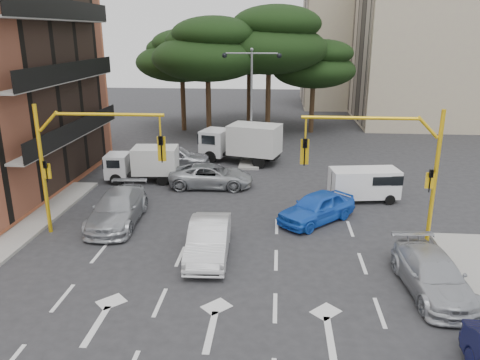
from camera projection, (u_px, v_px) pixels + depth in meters
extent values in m
plane|color=#28282B|center=(228.00, 258.00, 19.42)|extent=(120.00, 120.00, 0.00)
cube|color=gray|center=(251.00, 158.00, 34.59)|extent=(1.40, 6.00, 0.15)
cube|color=black|center=(56.00, 88.00, 26.02)|extent=(0.12, 14.72, 11.20)
cube|color=#BCB08D|center=(466.00, 31.00, 45.50)|extent=(20.00, 12.00, 18.00)
cube|color=black|center=(361.00, 37.00, 46.45)|extent=(0.12, 11.04, 16.20)
cube|color=#BCB08D|center=(370.00, 40.00, 57.75)|extent=(16.00, 12.00, 16.00)
cube|color=black|center=(304.00, 44.00, 58.54)|extent=(0.12, 11.04, 14.20)
cylinder|color=#382616|center=(209.00, 111.00, 39.87)|extent=(0.44, 0.44, 4.95)
ellipsoid|color=black|center=(208.00, 58.00, 38.52)|extent=(9.15, 9.15, 3.87)
ellipsoid|color=black|center=(214.00, 34.00, 37.53)|extent=(6.86, 6.86, 2.86)
ellipsoid|color=black|center=(202.00, 41.00, 38.45)|extent=(6.07, 6.07, 2.64)
cylinder|color=#382616|center=(268.00, 106.00, 41.31)|extent=(0.44, 0.44, 5.40)
ellipsoid|color=black|center=(269.00, 49.00, 39.84)|extent=(9.98, 9.98, 4.22)
ellipsoid|color=black|center=(277.00, 24.00, 38.79)|extent=(7.49, 7.49, 3.12)
ellipsoid|color=black|center=(263.00, 31.00, 39.72)|extent=(6.62, 6.62, 2.88)
cylinder|color=#382616|center=(183.00, 107.00, 43.98)|extent=(0.44, 0.44, 4.50)
ellipsoid|color=black|center=(182.00, 62.00, 42.75)|extent=(8.32, 8.32, 3.52)
ellipsoid|color=black|center=(187.00, 43.00, 41.81)|extent=(6.24, 6.24, 2.60)
ellipsoid|color=black|center=(177.00, 49.00, 42.71)|extent=(5.52, 5.52, 2.40)
cylinder|color=#382616|center=(312.00, 111.00, 43.10)|extent=(0.44, 0.44, 4.05)
ellipsoid|color=black|center=(314.00, 70.00, 41.99)|extent=(7.49, 7.49, 3.17)
ellipsoid|color=black|center=(322.00, 53.00, 41.10)|extent=(5.62, 5.62, 2.34)
ellipsoid|color=black|center=(308.00, 58.00, 41.99)|extent=(4.97, 4.97, 2.16)
cylinder|color=#382616|center=(249.00, 100.00, 46.29)|extent=(0.44, 0.44, 4.95)
ellipsoid|color=black|center=(249.00, 54.00, 44.93)|extent=(9.15, 9.15, 3.87)
ellipsoid|color=black|center=(255.00, 34.00, 43.94)|extent=(6.86, 6.86, 2.86)
ellipsoid|color=black|center=(244.00, 40.00, 44.86)|extent=(6.07, 6.07, 2.64)
cylinder|color=yellow|center=(435.00, 180.00, 19.73)|extent=(0.18, 0.18, 6.00)
cylinder|color=yellow|center=(428.00, 127.00, 19.09)|extent=(0.95, 0.14, 0.95)
cylinder|color=yellow|center=(360.00, 118.00, 19.20)|extent=(4.80, 0.14, 0.14)
cylinder|color=yellow|center=(306.00, 128.00, 19.51)|extent=(0.08, 0.08, 0.90)
imported|color=black|center=(305.00, 152.00, 19.83)|extent=(0.20, 0.24, 1.20)
cube|color=yellow|center=(305.00, 152.00, 19.91)|extent=(0.36, 0.06, 1.10)
imported|color=black|center=(430.00, 181.00, 19.61)|extent=(0.16, 0.20, 1.00)
cube|color=yellow|center=(430.00, 180.00, 19.70)|extent=(0.35, 0.08, 0.70)
cylinder|color=yellow|center=(43.00, 171.00, 21.08)|extent=(0.18, 0.18, 6.00)
cylinder|color=yellow|center=(48.00, 121.00, 20.36)|extent=(0.95, 0.14, 0.95)
cylinder|color=yellow|center=(109.00, 114.00, 20.04)|extent=(4.80, 0.14, 0.14)
cylinder|color=yellow|center=(160.00, 126.00, 20.00)|extent=(0.08, 0.08, 0.90)
imported|color=black|center=(161.00, 149.00, 20.32)|extent=(0.20, 0.24, 1.20)
cube|color=yellow|center=(162.00, 149.00, 20.39)|extent=(0.36, 0.06, 1.10)
imported|color=black|center=(46.00, 172.00, 20.92)|extent=(0.16, 0.20, 1.00)
cube|color=yellow|center=(47.00, 171.00, 21.02)|extent=(0.35, 0.08, 0.70)
cylinder|color=slate|center=(251.00, 106.00, 33.43)|extent=(0.16, 0.16, 7.50)
cylinder|color=slate|center=(239.00, 53.00, 32.39)|extent=(1.80, 0.10, 0.10)
sphere|color=black|center=(225.00, 55.00, 32.52)|extent=(0.36, 0.36, 0.36)
cylinder|color=slate|center=(265.00, 53.00, 32.25)|extent=(1.80, 0.10, 0.10)
sphere|color=black|center=(279.00, 56.00, 32.22)|extent=(0.36, 0.36, 0.36)
sphere|color=slate|center=(252.00, 50.00, 32.25)|extent=(0.24, 0.24, 0.24)
imported|color=silver|center=(209.00, 240.00, 19.38)|extent=(1.83, 4.68, 1.52)
imported|color=blue|center=(317.00, 207.00, 22.95)|extent=(4.34, 4.33, 1.49)
imported|color=#A6A9AE|center=(118.00, 208.00, 22.76)|extent=(2.45, 5.43, 1.54)
imported|color=#A0A4A8|center=(211.00, 176.00, 28.14)|extent=(5.07, 2.46, 1.39)
imported|color=#9C9EA4|center=(175.00, 157.00, 31.91)|extent=(4.89, 2.43, 1.60)
imported|color=#AAADB3|center=(433.00, 275.00, 16.72)|extent=(2.32, 4.91, 1.39)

